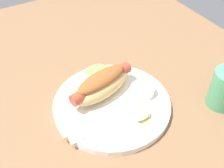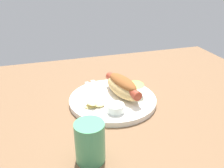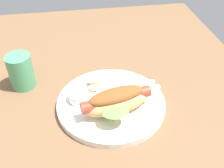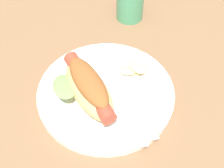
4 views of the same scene
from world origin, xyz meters
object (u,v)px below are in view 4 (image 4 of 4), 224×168
Objects in this scene: sauce_ramekin at (103,57)px; knife at (133,113)px; plate at (104,94)px; fork at (139,105)px; drinking_cup at (130,1)px; chips_pile at (134,69)px; hot_dog at (88,87)px.

knife is at bearing 97.43° from sauce_ramekin.
plate is 1.64× the size of fork.
knife is at bearing 73.44° from drinking_cup.
plate is 7.47cm from fork.
drinking_cup is at bearing -105.01° from chips_pile.
chips_pile is at bearing 74.99° from drinking_cup.
hot_dog is at bearing 59.33° from fork.
fork reaches higher than plate.
drinking_cup is (-10.37, -14.40, 1.94)cm from sauce_ramekin.
fork is 2.20cm from knife.
hot_dog is at bearing 56.11° from drinking_cup.
knife is at bearing 70.48° from chips_pile.
drinking_cup reaches higher than chips_pile.
hot_dog reaches higher than knife.
chips_pile is at bearing -155.51° from plate.
hot_dog is at bearing 12.08° from plate.
fork is (-5.44, 5.02, 1.00)cm from plate.
drinking_cup reaches higher than fork.
fork is 1.14× the size of knife.
plate is 8.30cm from sauce_ramekin.
sauce_ramekin is 7.01cm from chips_pile.
hot_dog is (3.15, 0.67, 3.99)cm from plate.
drinking_cup is at bearing -118.83° from plate.
chips_pile is at bearing 139.02° from sauce_ramekin.
chips_pile reaches higher than plate.
plate is 25.68cm from drinking_cup.
hot_dog is 9.44cm from knife.
fork is at bearing 75.99° from drinking_cup.
chips_pile is at bearing -18.68° from knife.
drinking_cup is at bearing -17.87° from fork.
chips_pile reaches higher than fork.
sauce_ramekin is (-1.87, -7.84, 1.95)cm from plate.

